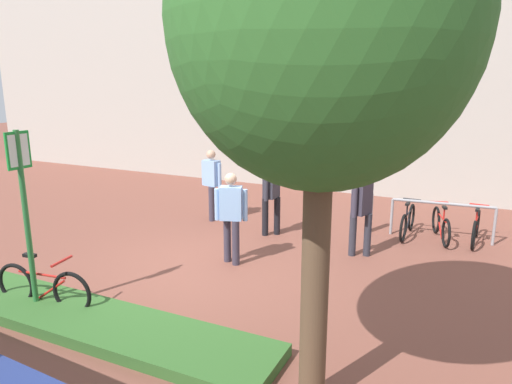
{
  "coord_description": "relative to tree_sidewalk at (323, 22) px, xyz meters",
  "views": [
    {
      "loc": [
        4.36,
        -6.74,
        3.35
      ],
      "look_at": [
        0.33,
        1.74,
        1.09
      ],
      "focal_mm": 32.84,
      "sensor_mm": 36.0,
      "label": 1
    }
  ],
  "objects": [
    {
      "name": "person_suited_dark",
      "position": [
        -2.61,
        4.89,
        -2.86
      ],
      "size": [
        0.35,
        0.61,
        1.72
      ],
      "color": "black",
      "rests_on": "ground"
    },
    {
      "name": "bike_rack_cluster",
      "position": [
        0.8,
        6.17,
        -3.5
      ],
      "size": [
        2.1,
        1.68,
        0.83
      ],
      "color": "#99999E",
      "rests_on": "ground"
    },
    {
      "name": "person_suited_navy",
      "position": [
        -0.55,
        4.48,
        -2.86
      ],
      "size": [
        0.4,
        0.59,
        1.72
      ],
      "color": "#2D2D38",
      "rests_on": "ground"
    },
    {
      "name": "person_casual_tan",
      "position": [
        -2.62,
        3.07,
        -2.86
      ],
      "size": [
        0.58,
        0.36,
        1.72
      ],
      "color": "#383342",
      "rests_on": "ground"
    },
    {
      "name": "bike_at_sign",
      "position": [
        -4.29,
        0.26,
        -3.5
      ],
      "size": [
        1.67,
        0.42,
        0.86
      ],
      "color": "black",
      "rests_on": "ground"
    },
    {
      "name": "planter_strip",
      "position": [
        -4.0,
        0.17,
        -3.77
      ],
      "size": [
        7.0,
        1.1,
        0.16
      ],
      "primitive_type": "cube",
      "color": "#336028",
      "rests_on": "ground"
    },
    {
      "name": "tree_sidewalk",
      "position": [
        0.0,
        0.0,
        0.0
      ],
      "size": [
        2.78,
        2.78,
        5.4
      ],
      "color": "brown",
      "rests_on": "ground"
    },
    {
      "name": "bollard_steel",
      "position": [
        -0.71,
        6.02,
        -3.4
      ],
      "size": [
        0.16,
        0.16,
        0.9
      ],
      "primitive_type": "cylinder",
      "color": "#ADADB2",
      "rests_on": "ground"
    },
    {
      "name": "person_shirt_white",
      "position": [
        -4.4,
        5.36,
        -2.86
      ],
      "size": [
        0.6,
        0.4,
        1.72
      ],
      "color": "#383342",
      "rests_on": "ground"
    },
    {
      "name": "building_facade",
      "position": [
        -3.03,
        10.07,
        1.15
      ],
      "size": [
        28.0,
        1.2,
        10.0
      ],
      "primitive_type": "cube",
      "color": "#B2ADA3",
      "rests_on": "ground"
    },
    {
      "name": "parking_sign_post",
      "position": [
        -4.35,
        0.17,
        -2.1
      ],
      "size": [
        0.08,
        0.36,
        2.69
      ],
      "color": "#2D7238",
      "rests_on": "ground"
    },
    {
      "name": "ground_plane",
      "position": [
        -3.03,
        2.56,
        -3.85
      ],
      "size": [
        60.0,
        60.0,
        0.0
      ],
      "primitive_type": "plane",
      "color": "brown"
    }
  ]
}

